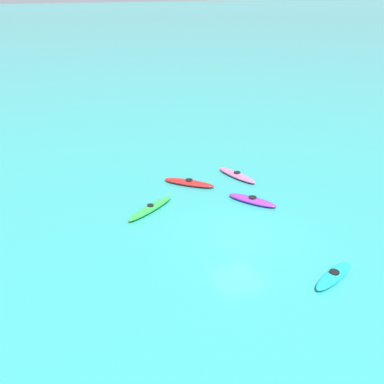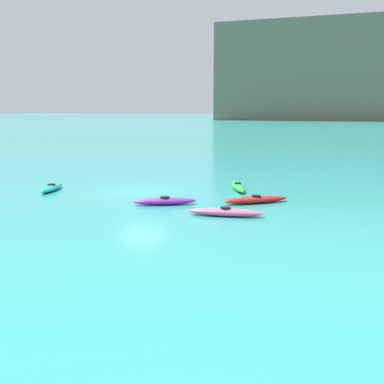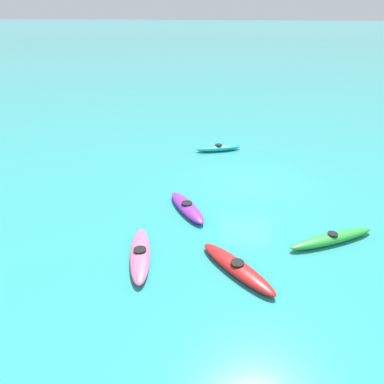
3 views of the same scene
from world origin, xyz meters
TOP-DOWN VIEW (x-y plane):
  - ground_plane at (0.00, 0.00)m, footprint 600.00×600.00m
  - kayak_pink at (6.27, -3.53)m, footprint 3.17×1.42m
  - kayak_purple at (2.85, -2.52)m, footprint 2.78×2.14m
  - kayak_cyan at (-4.48, -1.87)m, footprint 1.55×2.70m
  - kayak_green at (4.32, 2.93)m, footprint 2.19×3.29m
  - kayak_red at (6.48, -0.32)m, footprint 2.74×2.74m

SIDE VIEW (x-z plane):
  - ground_plane at x=0.00m, z-range 0.00..0.00m
  - kayak_green at x=4.32m, z-range -0.02..0.35m
  - kayak_red at x=6.48m, z-range -0.02..0.35m
  - kayak_pink at x=6.27m, z-range -0.02..0.35m
  - kayak_purple at x=2.85m, z-range -0.02..0.35m
  - kayak_cyan at x=-4.48m, z-range -0.02..0.35m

